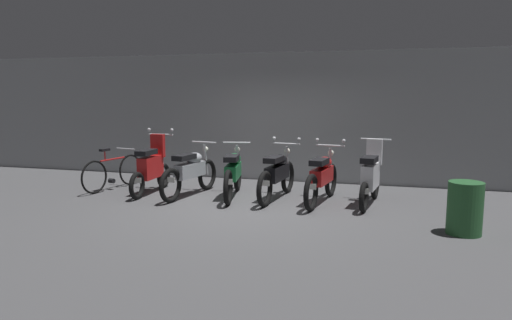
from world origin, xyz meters
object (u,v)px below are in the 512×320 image
motorbike_slot_0 (152,167)px  trash_bin (465,208)px  motorbike_slot_3 (277,174)px  motorbike_slot_2 (233,172)px  bicycle (113,172)px  motorbike_slot_4 (322,177)px  motorbike_slot_1 (191,171)px  motorbike_slot_5 (371,176)px

motorbike_slot_0 → trash_bin: bearing=-13.6°
motorbike_slot_3 → motorbike_slot_2: bearing=-176.5°
motorbike_slot_3 → bicycle: (-3.56, -0.00, -0.13)m
bicycle → trash_bin: bearing=-12.6°
motorbike_slot_2 → trash_bin: (3.94, -1.43, -0.11)m
bicycle → trash_bin: (6.63, -1.48, 0.02)m
motorbike_slot_4 → trash_bin: motorbike_slot_4 is taller
motorbike_slot_0 → trash_bin: (5.66, -1.36, -0.15)m
motorbike_slot_0 → bicycle: motorbike_slot_0 is taller
motorbike_slot_1 → motorbike_slot_4: size_ratio=1.00×
trash_bin → motorbike_slot_4: bearing=147.7°
motorbike_slot_5 → motorbike_slot_3: bearing=179.9°
motorbike_slot_5 → bicycle: 5.28m
motorbike_slot_1 → bicycle: (-1.84, 0.15, -0.13)m
motorbike_slot_0 → motorbike_slot_4: bearing=0.5°
motorbike_slot_0 → bicycle: bearing=173.0°
motorbike_slot_0 → motorbike_slot_4: (3.45, 0.03, -0.04)m
motorbike_slot_3 → bicycle: motorbike_slot_3 is taller
motorbike_slot_0 → motorbike_slot_3: size_ratio=0.86×
motorbike_slot_4 → motorbike_slot_5: 0.87m
motorbike_slot_2 → motorbike_slot_0: bearing=-177.8°
motorbike_slot_3 → motorbike_slot_4: size_ratio=1.00×
bicycle → motorbike_slot_4: bearing=-1.2°
motorbike_slot_1 → motorbike_slot_2: bearing=6.7°
trash_bin → motorbike_slot_1: bearing=164.5°
motorbike_slot_5 → trash_bin: motorbike_slot_5 is taller
motorbike_slot_0 → bicycle: size_ratio=0.99×
motorbike_slot_5 → bicycle: size_ratio=0.98×
motorbike_slot_1 → motorbike_slot_2: (0.85, 0.10, 0.00)m
motorbike_slot_5 → trash_bin: size_ratio=2.20×
trash_bin → motorbike_slot_5: bearing=132.3°
motorbike_slot_1 → motorbike_slot_5: 3.45m
motorbike_slot_2 → bicycle: size_ratio=1.14×
motorbike_slot_2 → trash_bin: bearing=-20.0°
motorbike_slot_2 → trash_bin: motorbike_slot_2 is taller
motorbike_slot_3 → trash_bin: motorbike_slot_3 is taller
motorbike_slot_3 → motorbike_slot_5: 1.72m
motorbike_slot_4 → motorbike_slot_0: bearing=-179.5°
bicycle → motorbike_slot_0: bearing=-7.0°
bicycle → trash_bin: 6.79m
trash_bin → motorbike_slot_0: bearing=166.4°
motorbike_slot_1 → motorbike_slot_5: size_ratio=1.16×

